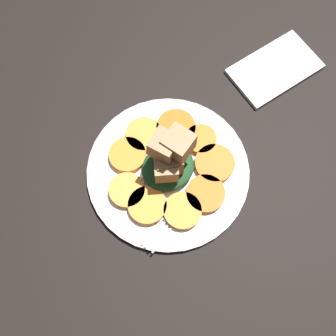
% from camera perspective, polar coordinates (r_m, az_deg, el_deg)
% --- Properties ---
extents(table_slab, '(1.20, 1.20, 0.02)m').
position_cam_1_polar(table_slab, '(0.70, -0.00, -0.86)').
color(table_slab, black).
rests_on(table_slab, ground).
extents(plate, '(0.27, 0.27, 0.01)m').
position_cam_1_polar(plate, '(0.69, -0.00, -0.45)').
color(plate, silver).
rests_on(plate, table_slab).
extents(carrot_slice_0, '(0.06, 0.06, 0.01)m').
position_cam_1_polar(carrot_slice_0, '(0.67, -5.57, -3.03)').
color(carrot_slice_0, '#F9963A').
rests_on(carrot_slice_0, plate).
extents(carrot_slice_1, '(0.06, 0.06, 0.01)m').
position_cam_1_polar(carrot_slice_1, '(0.66, -2.81, -5.10)').
color(carrot_slice_1, orange).
rests_on(carrot_slice_1, plate).
extents(carrot_slice_2, '(0.06, 0.06, 0.01)m').
position_cam_1_polar(carrot_slice_2, '(0.66, 1.98, -5.83)').
color(carrot_slice_2, orange).
rests_on(carrot_slice_2, plate).
extents(carrot_slice_3, '(0.06, 0.06, 0.01)m').
position_cam_1_polar(carrot_slice_3, '(0.67, 5.10, -3.51)').
color(carrot_slice_3, orange).
rests_on(carrot_slice_3, plate).
extents(carrot_slice_4, '(0.07, 0.07, 0.01)m').
position_cam_1_polar(carrot_slice_4, '(0.69, 6.35, 0.61)').
color(carrot_slice_4, orange).
rests_on(carrot_slice_4, plate).
extents(carrot_slice_5, '(0.05, 0.05, 0.01)m').
position_cam_1_polar(carrot_slice_5, '(0.70, 4.48, 3.88)').
color(carrot_slice_5, orange).
rests_on(carrot_slice_5, plate).
extents(carrot_slice_6, '(0.07, 0.07, 0.01)m').
position_cam_1_polar(carrot_slice_6, '(0.71, 1.09, 5.44)').
color(carrot_slice_6, '#D66114').
rests_on(carrot_slice_6, plate).
extents(carrot_slice_7, '(0.06, 0.06, 0.01)m').
position_cam_1_polar(carrot_slice_7, '(0.70, -3.05, 4.64)').
color(carrot_slice_7, orange).
rests_on(carrot_slice_7, plate).
extents(carrot_slice_8, '(0.06, 0.06, 0.01)m').
position_cam_1_polar(carrot_slice_8, '(0.69, -5.50, 1.75)').
color(carrot_slice_8, orange).
rests_on(carrot_slice_8, plate).
extents(center_pile, '(0.09, 0.08, 0.10)m').
position_cam_1_polar(center_pile, '(0.65, 0.24, 1.34)').
color(center_pile, '#1E4723').
rests_on(center_pile, plate).
extents(fork, '(0.19, 0.08, 0.00)m').
position_cam_1_polar(fork, '(0.67, 2.09, -4.69)').
color(fork, silver).
rests_on(fork, plate).
extents(napkin, '(0.16, 0.09, 0.01)m').
position_cam_1_polar(napkin, '(0.80, 14.27, 12.89)').
color(napkin, silver).
rests_on(napkin, table_slab).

